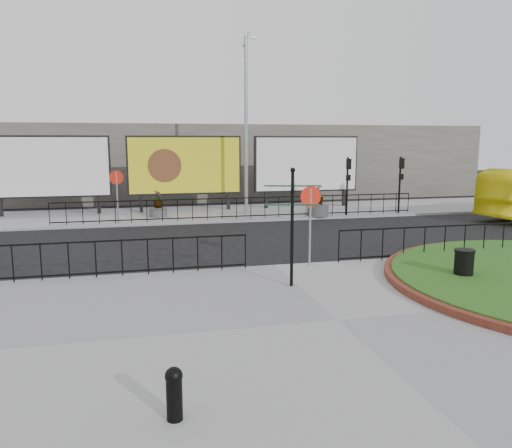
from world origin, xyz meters
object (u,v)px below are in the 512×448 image
object	(u,v)px
billboard_mid	(185,166)
litter_bin	(464,266)
planter_c	(318,206)
fingerpost_sign	(292,215)
planter_a	(158,208)
bollard	(174,391)
lamp_post	(246,123)

from	to	relation	value
billboard_mid	litter_bin	world-z (taller)	billboard_mid
litter_bin	planter_c	distance (m)	12.44
fingerpost_sign	planter_a	size ratio (longest dim) A/B	2.33
bollard	litter_bin	bearing A→B (deg)	31.78
lamp_post	litter_bin	size ratio (longest dim) A/B	10.19
lamp_post	bollard	xyz separation A→B (m)	(-5.20, -19.11, -4.29)
bollard	planter_c	bearing A→B (deg)	63.81
billboard_mid	lamp_post	xyz separation A→B (m)	(3.01, -1.97, 2.23)
bollard	planter_c	world-z (taller)	planter_c
planter_c	lamp_post	bearing A→B (deg)	154.91
billboard_mid	lamp_post	bearing A→B (deg)	-33.25
billboard_mid	planter_c	distance (m)	7.60
lamp_post	litter_bin	world-z (taller)	lamp_post
bollard	planter_a	distance (m)	19.12
lamp_post	litter_bin	bearing A→B (deg)	-77.96
bollard	litter_bin	size ratio (longest dim) A/B	0.85
planter_a	planter_c	world-z (taller)	planter_c
planter_c	bollard	bearing A→B (deg)	-116.19
lamp_post	fingerpost_sign	distance (m)	13.70
billboard_mid	bollard	xyz separation A→B (m)	(-2.19, -21.08, -2.06)
billboard_mid	fingerpost_sign	bearing A→B (deg)	-85.06
lamp_post	fingerpost_sign	xyz separation A→B (m)	(-1.69, -13.30, -2.81)
fingerpost_sign	planter_a	bearing A→B (deg)	120.30
litter_bin	fingerpost_sign	bearing A→B (deg)	171.09
billboard_mid	bollard	size ratio (longest dim) A/B	8.07
billboard_mid	planter_c	bearing A→B (deg)	-29.07
bollard	planter_c	distance (m)	19.52
planter_a	planter_c	distance (m)	8.16
fingerpost_sign	litter_bin	world-z (taller)	fingerpost_sign
planter_a	lamp_post	bearing A→B (deg)	0.00
lamp_post	bollard	distance (m)	20.26
billboard_mid	planter_c	xyz separation A→B (m)	(6.42, -3.57, -1.95)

